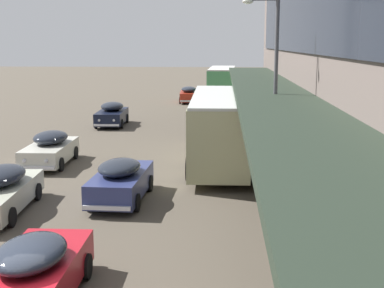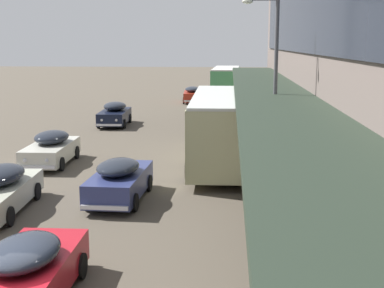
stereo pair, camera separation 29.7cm
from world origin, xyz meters
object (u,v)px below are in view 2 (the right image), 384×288
at_px(sedan_far_back, 193,94).
at_px(sedan_lead_mid, 28,270).
at_px(street_lamp, 272,76).
at_px(transit_bus_kerbside_front, 219,124).
at_px(transit_bus_kerbside_rear, 226,83).
at_px(sedan_second_near, 51,148).
at_px(sedan_lead_near, 223,87).
at_px(pedestrian_at_kerb, 314,219).
at_px(sedan_oncoming_rear, 120,180).
at_px(sedan_oncoming_front, 115,114).

bearing_deg(sedan_far_back, sedan_lead_mid, -91.12).
relative_size(sedan_far_back, street_lamp, 0.65).
bearing_deg(street_lamp, sedan_lead_mid, -118.55).
relative_size(transit_bus_kerbside_front, transit_bus_kerbside_rear, 1.16).
bearing_deg(sedan_far_back, sedan_second_near, -100.07).
bearing_deg(transit_bus_kerbside_rear, sedan_lead_near, 92.58).
bearing_deg(street_lamp, sedan_second_near, 166.52).
xyz_separation_m(transit_bus_kerbside_rear, sedan_far_back, (-3.24, -0.26, -1.15)).
distance_m(pedestrian_at_kerb, street_lamp, 9.09).
distance_m(transit_bus_kerbside_front, sedan_oncoming_rear, 7.41).
distance_m(transit_bus_kerbside_front, sedan_far_back, 26.97).
relative_size(sedan_second_near, sedan_oncoming_rear, 1.01).
bearing_deg(sedan_far_back, sedan_oncoming_rear, -90.68).
bearing_deg(sedan_oncoming_rear, street_lamp, 29.64).
bearing_deg(sedan_lead_near, sedan_lead_mid, -94.22).
height_order(sedan_far_back, pedestrian_at_kerb, pedestrian_at_kerb).
bearing_deg(sedan_lead_near, transit_bus_kerbside_rear, -87.42).
bearing_deg(pedestrian_at_kerb, transit_bus_kerbside_rear, 93.88).
distance_m(transit_bus_kerbside_rear, sedan_lead_mid, 41.68).
height_order(transit_bus_kerbside_rear, sedan_lead_mid, transit_bus_kerbside_rear).
distance_m(transit_bus_kerbside_front, pedestrian_at_kerb, 12.01).
relative_size(transit_bus_kerbside_rear, sedan_lead_mid, 2.18).
distance_m(sedan_second_near, pedestrian_at_kerb, 15.33).
bearing_deg(sedan_oncoming_front, sedan_lead_mid, -82.02).
relative_size(sedan_lead_mid, sedan_oncoming_rear, 0.96).
bearing_deg(transit_bus_kerbside_front, street_lamp, -55.33).
xyz_separation_m(sedan_oncoming_rear, pedestrian_at_kerb, (6.26, -5.23, 0.40)).
bearing_deg(pedestrian_at_kerb, sedan_lead_mid, -157.46).
height_order(sedan_lead_near, sedan_second_near, sedan_second_near).
xyz_separation_m(sedan_oncoming_front, sedan_oncoming_rear, (4.06, -18.04, -0.03)).
bearing_deg(sedan_oncoming_rear, sedan_second_near, 128.27).
xyz_separation_m(transit_bus_kerbside_rear, sedan_oncoming_front, (-7.69, -15.43, -1.12)).
bearing_deg(sedan_far_back, transit_bus_kerbside_rear, 4.62).
bearing_deg(sedan_lead_near, pedestrian_at_kerb, -86.35).
distance_m(sedan_lead_mid, sedan_second_near, 14.29).
xyz_separation_m(pedestrian_at_kerb, street_lamp, (-0.55, 8.48, 3.24)).
bearing_deg(transit_bus_kerbside_rear, street_lamp, -86.07).
xyz_separation_m(sedan_far_back, sedan_lead_near, (2.86, 8.56, -0.01)).
xyz_separation_m(sedan_oncoming_front, street_lamp, (9.77, -14.79, 3.61)).
distance_m(sedan_far_back, sedan_second_near, 27.94).
distance_m(sedan_oncoming_rear, pedestrian_at_kerb, 8.17).
relative_size(sedan_lead_near, sedan_second_near, 1.01).
bearing_deg(sedan_oncoming_rear, sedan_far_back, 89.32).
distance_m(transit_bus_kerbside_rear, sedan_second_near, 28.96).
distance_m(sedan_oncoming_front, street_lamp, 18.09).
bearing_deg(pedestrian_at_kerb, transit_bus_kerbside_front, 103.28).
xyz_separation_m(sedan_far_back, street_lamp, (5.31, -29.96, 3.64)).
bearing_deg(pedestrian_at_kerb, sedan_far_back, 98.67).
height_order(sedan_far_back, sedan_lead_near, same).
bearing_deg(sedan_lead_near, sedan_far_back, -108.50).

